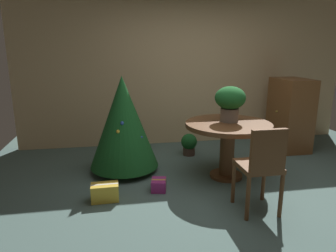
% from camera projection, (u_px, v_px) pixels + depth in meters
% --- Properties ---
extents(ground_plane, '(6.60, 6.60, 0.00)m').
position_uv_depth(ground_plane, '(227.00, 192.00, 3.77)').
color(ground_plane, '#4C6660').
extents(back_wall_panel, '(6.00, 0.10, 2.60)m').
position_uv_depth(back_wall_panel, '(187.00, 72.00, 5.55)').
color(back_wall_panel, tan).
rests_on(back_wall_panel, ground_plane).
extents(round_dining_table, '(1.13, 1.13, 0.76)m').
position_uv_depth(round_dining_table, '(228.00, 135.00, 4.08)').
color(round_dining_table, brown).
rests_on(round_dining_table, ground_plane).
extents(flower_vase, '(0.41, 0.41, 0.47)m').
position_uv_depth(flower_vase, '(230.00, 101.00, 4.04)').
color(flower_vase, '#665B51').
rests_on(flower_vase, round_dining_table).
extents(wooden_chair_near, '(0.41, 0.43, 0.96)m').
position_uv_depth(wooden_chair_near, '(261.00, 165.00, 3.16)').
color(wooden_chair_near, brown).
rests_on(wooden_chair_near, ground_plane).
extents(holiday_tree, '(0.96, 0.96, 1.36)m').
position_uv_depth(holiday_tree, '(123.00, 122.00, 4.25)').
color(holiday_tree, brown).
rests_on(holiday_tree, ground_plane).
extents(gift_box_gold, '(0.31, 0.19, 0.20)m').
position_uv_depth(gift_box_gold, '(105.00, 192.00, 3.53)').
color(gift_box_gold, gold).
rests_on(gift_box_gold, ground_plane).
extents(gift_box_purple, '(0.22, 0.24, 0.14)m').
position_uv_depth(gift_box_purple, '(159.00, 185.00, 3.80)').
color(gift_box_purple, '#9E287A').
rests_on(gift_box_purple, ground_plane).
extents(wooden_cabinet, '(0.52, 0.76, 1.23)m').
position_uv_depth(wooden_cabinet, '(290.00, 114.00, 5.28)').
color(wooden_cabinet, brown).
rests_on(wooden_cabinet, ground_plane).
extents(potted_plant, '(0.26, 0.26, 0.36)m').
position_uv_depth(potted_plant, '(189.00, 144.00, 5.05)').
color(potted_plant, '#4C382D').
rests_on(potted_plant, ground_plane).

